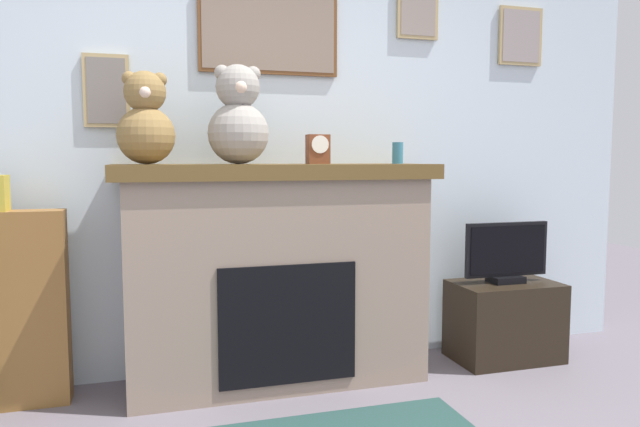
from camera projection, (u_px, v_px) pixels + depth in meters
back_wall at (239, 146)px, 3.40m from camera, size 5.20×0.15×2.60m
fireplace at (277, 273)px, 3.21m from camera, size 1.71×0.56×1.21m
bookshelf at (13, 304)px, 2.90m from camera, size 0.49×0.16×1.18m
tv_stand at (504, 321)px, 3.61m from camera, size 0.64×0.40×0.48m
television at (506, 254)px, 3.57m from camera, size 0.55×0.14×0.37m
candle_jar at (398, 153)px, 3.34m from camera, size 0.06×0.06×0.12m
mantel_clock at (318, 149)px, 3.20m from camera, size 0.12×0.09×0.16m
teddy_bear_brown at (146, 123)px, 2.93m from camera, size 0.29×0.29×0.46m
teddy_bear_tan at (238, 120)px, 3.06m from camera, size 0.32×0.32×0.52m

